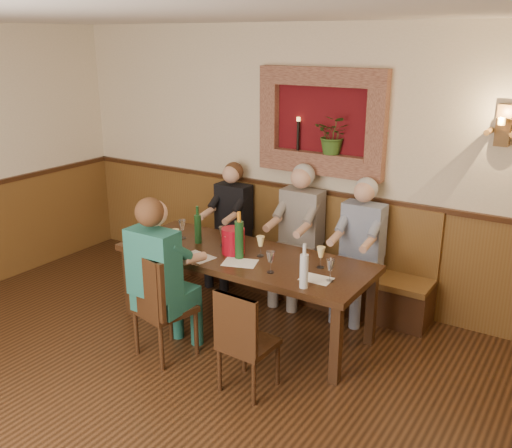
{
  "coord_description": "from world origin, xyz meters",
  "views": [
    {
      "loc": [
        2.73,
        -2.22,
        2.66
      ],
      "look_at": [
        0.1,
        1.9,
        1.05
      ],
      "focal_mm": 40.0,
      "sensor_mm": 36.0,
      "label": 1
    }
  ],
  "objects_px": {
    "chair_near_left": "(164,326)",
    "chair_near_right": "(247,360)",
    "person_bench_left": "(229,234)",
    "dining_table": "(244,262)",
    "bench": "(293,264)",
    "spittoon_bucket": "(233,241)",
    "wine_bottle_green_b": "(198,228)",
    "person_bench_mid": "(297,245)",
    "wine_bottle_green_a": "(239,239)",
    "water_bottle": "(304,270)",
    "person_bench_right": "(358,261)",
    "person_chair_front": "(163,292)"
  },
  "relations": [
    {
      "from": "chair_near_left",
      "to": "person_bench_left",
      "type": "distance_m",
      "value": 1.71
    },
    {
      "from": "chair_near_right",
      "to": "wine_bottle_green_b",
      "type": "relative_size",
      "value": 2.34
    },
    {
      "from": "dining_table",
      "to": "chair_near_left",
      "type": "xyz_separation_m",
      "value": [
        -0.31,
        -0.79,
        -0.39
      ]
    },
    {
      "from": "chair_near_left",
      "to": "person_bench_left",
      "type": "height_order",
      "value": "person_bench_left"
    },
    {
      "from": "bench",
      "to": "spittoon_bucket",
      "type": "height_order",
      "value": "bench"
    },
    {
      "from": "person_chair_front",
      "to": "spittoon_bucket",
      "type": "relative_size",
      "value": 6.03
    },
    {
      "from": "person_bench_left",
      "to": "chair_near_left",
      "type": "bearing_deg",
      "value": -74.74
    },
    {
      "from": "chair_near_right",
      "to": "person_chair_front",
      "type": "xyz_separation_m",
      "value": [
        -0.88,
        0.04,
        0.35
      ]
    },
    {
      "from": "person_bench_right",
      "to": "water_bottle",
      "type": "bearing_deg",
      "value": -89.01
    },
    {
      "from": "wine_bottle_green_a",
      "to": "water_bottle",
      "type": "height_order",
      "value": "wine_bottle_green_a"
    },
    {
      "from": "dining_table",
      "to": "chair_near_right",
      "type": "distance_m",
      "value": 1.09
    },
    {
      "from": "wine_bottle_green_b",
      "to": "wine_bottle_green_a",
      "type": "bearing_deg",
      "value": -12.09
    },
    {
      "from": "chair_near_right",
      "to": "person_bench_mid",
      "type": "height_order",
      "value": "person_bench_mid"
    },
    {
      "from": "bench",
      "to": "chair_near_right",
      "type": "height_order",
      "value": "bench"
    },
    {
      "from": "person_bench_right",
      "to": "dining_table",
      "type": "bearing_deg",
      "value": -133.05
    },
    {
      "from": "dining_table",
      "to": "person_bench_mid",
      "type": "height_order",
      "value": "person_bench_mid"
    },
    {
      "from": "chair_near_left",
      "to": "person_bench_mid",
      "type": "xyz_separation_m",
      "value": [
        0.42,
        1.62,
        0.31
      ]
    },
    {
      "from": "chair_near_right",
      "to": "wine_bottle_green_a",
      "type": "relative_size",
      "value": 1.98
    },
    {
      "from": "person_bench_mid",
      "to": "spittoon_bucket",
      "type": "distance_m",
      "value": 0.93
    },
    {
      "from": "dining_table",
      "to": "chair_near_left",
      "type": "bearing_deg",
      "value": -111.62
    },
    {
      "from": "bench",
      "to": "wine_bottle_green_a",
      "type": "height_order",
      "value": "wine_bottle_green_a"
    },
    {
      "from": "water_bottle",
      "to": "dining_table",
      "type": "bearing_deg",
      "value": 156.73
    },
    {
      "from": "person_bench_mid",
      "to": "person_bench_right",
      "type": "bearing_deg",
      "value": 0.15
    },
    {
      "from": "chair_near_left",
      "to": "spittoon_bucket",
      "type": "distance_m",
      "value": 0.99
    },
    {
      "from": "dining_table",
      "to": "bench",
      "type": "bearing_deg",
      "value": 90.0
    },
    {
      "from": "person_bench_mid",
      "to": "person_chair_front",
      "type": "height_order",
      "value": "person_chair_front"
    },
    {
      "from": "person_bench_left",
      "to": "person_chair_front",
      "type": "xyz_separation_m",
      "value": [
        0.45,
        -1.62,
        0.04
      ]
    },
    {
      "from": "bench",
      "to": "person_bench_left",
      "type": "xyz_separation_m",
      "value": [
        -0.76,
        -0.1,
        0.23
      ]
    },
    {
      "from": "wine_bottle_green_a",
      "to": "wine_bottle_green_b",
      "type": "relative_size",
      "value": 1.18
    },
    {
      "from": "chair_near_left",
      "to": "wine_bottle_green_b",
      "type": "height_order",
      "value": "wine_bottle_green_b"
    },
    {
      "from": "wine_bottle_green_a",
      "to": "person_bench_left",
      "type": "bearing_deg",
      "value": 129.44
    },
    {
      "from": "chair_near_right",
      "to": "person_bench_right",
      "type": "xyz_separation_m",
      "value": [
        0.21,
        1.66,
        0.32
      ]
    },
    {
      "from": "dining_table",
      "to": "chair_near_right",
      "type": "height_order",
      "value": "chair_near_right"
    },
    {
      "from": "chair_near_right",
      "to": "person_bench_left",
      "type": "distance_m",
      "value": 2.15
    },
    {
      "from": "person_bench_left",
      "to": "wine_bottle_green_b",
      "type": "relative_size",
      "value": 3.68
    },
    {
      "from": "person_bench_left",
      "to": "person_bench_right",
      "type": "relative_size",
      "value": 0.98
    },
    {
      "from": "person_bench_right",
      "to": "person_bench_left",
      "type": "bearing_deg",
      "value": 179.96
    },
    {
      "from": "spittoon_bucket",
      "to": "wine_bottle_green_b",
      "type": "xyz_separation_m",
      "value": [
        -0.45,
        0.05,
        0.03
      ]
    },
    {
      "from": "person_bench_mid",
      "to": "wine_bottle_green_a",
      "type": "distance_m",
      "value": 1.0
    },
    {
      "from": "bench",
      "to": "water_bottle",
      "type": "distance_m",
      "value": 1.62
    },
    {
      "from": "chair_near_right",
      "to": "person_bench_right",
      "type": "distance_m",
      "value": 1.7
    },
    {
      "from": "person_bench_mid",
      "to": "wine_bottle_green_b",
      "type": "relative_size",
      "value": 3.9
    },
    {
      "from": "wine_bottle_green_b",
      "to": "water_bottle",
      "type": "distance_m",
      "value": 1.4
    },
    {
      "from": "dining_table",
      "to": "person_chair_front",
      "type": "height_order",
      "value": "person_chair_front"
    },
    {
      "from": "person_bench_mid",
      "to": "wine_bottle_green_a",
      "type": "xyz_separation_m",
      "value": [
        -0.09,
        -0.93,
        0.34
      ]
    },
    {
      "from": "chair_near_left",
      "to": "wine_bottle_green_a",
      "type": "xyz_separation_m",
      "value": [
        0.33,
        0.69,
        0.65
      ]
    },
    {
      "from": "chair_near_left",
      "to": "chair_near_right",
      "type": "bearing_deg",
      "value": 10.54
    },
    {
      "from": "dining_table",
      "to": "person_chair_front",
      "type": "distance_m",
      "value": 0.84
    },
    {
      "from": "bench",
      "to": "spittoon_bucket",
      "type": "xyz_separation_m",
      "value": [
        -0.1,
        -0.97,
        0.54
      ]
    },
    {
      "from": "bench",
      "to": "spittoon_bucket",
      "type": "distance_m",
      "value": 1.11
    }
  ]
}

